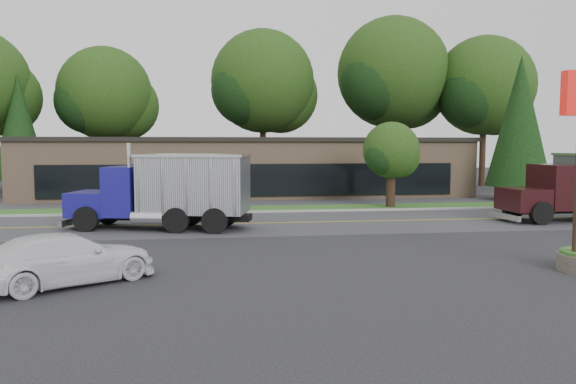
% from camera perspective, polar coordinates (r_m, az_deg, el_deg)
% --- Properties ---
extents(ground, '(140.00, 140.00, 0.00)m').
position_cam_1_polar(ground, '(18.19, -5.11, -7.24)').
color(ground, '#36363B').
rests_on(ground, ground).
extents(road, '(60.00, 8.00, 0.02)m').
position_cam_1_polar(road, '(27.05, -6.05, -3.26)').
color(road, '#4F4F53').
rests_on(road, ground).
extents(center_line, '(60.00, 0.12, 0.01)m').
position_cam_1_polar(center_line, '(27.05, -6.05, -3.26)').
color(center_line, gold).
rests_on(center_line, ground).
extents(curb, '(60.00, 0.30, 0.12)m').
position_cam_1_polar(curb, '(31.21, -6.30, -2.18)').
color(curb, '#9E9E99').
rests_on(curb, ground).
extents(grass_verge, '(60.00, 3.40, 0.03)m').
position_cam_1_polar(grass_verge, '(33.00, -6.38, -1.80)').
color(grass_verge, '#2A6522').
rests_on(grass_verge, ground).
extents(far_parking, '(60.00, 7.00, 0.02)m').
position_cam_1_polar(far_parking, '(37.97, -6.59, -0.93)').
color(far_parking, '#4F4F53').
rests_on(far_parking, ground).
extents(strip_mall, '(32.00, 12.00, 4.00)m').
position_cam_1_polar(strip_mall, '(43.90, -4.18, 2.48)').
color(strip_mall, '#A28063').
rests_on(strip_mall, ground).
extents(tree_far_b, '(8.69, 8.18, 12.39)m').
position_cam_1_polar(tree_far_b, '(52.81, -17.94, 9.07)').
color(tree_far_b, '#382619').
rests_on(tree_far_b, ground).
extents(tree_far_c, '(10.01, 9.42, 14.27)m').
position_cam_1_polar(tree_far_c, '(52.40, -2.43, 10.66)').
color(tree_far_c, '#382619').
rests_on(tree_far_c, ground).
extents(tree_far_d, '(10.90, 10.26, 15.54)m').
position_cam_1_polar(tree_far_d, '(54.01, 10.72, 11.27)').
color(tree_far_d, '#382619').
rests_on(tree_far_d, ground).
extents(tree_far_e, '(9.57, 9.01, 13.65)m').
position_cam_1_polar(tree_far_e, '(55.12, 19.39, 9.69)').
color(tree_far_e, '#382619').
rests_on(tree_far_e, ground).
extents(evergreen_left, '(4.19, 4.19, 9.52)m').
position_cam_1_polar(evergreen_left, '(50.14, -25.64, 6.01)').
color(evergreen_left, '#382619').
rests_on(evergreen_left, ground).
extents(evergreen_right, '(4.32, 4.32, 9.81)m').
position_cam_1_polar(evergreen_right, '(41.43, 22.48, 6.68)').
color(evergreen_right, '#382619').
rests_on(evergreen_right, ground).
extents(tree_verge, '(3.63, 3.41, 5.17)m').
position_cam_1_polar(tree_verge, '(34.58, 10.50, 3.91)').
color(tree_verge, '#382619').
rests_on(tree_verge, ground).
extents(dump_truck_blue, '(8.36, 4.34, 3.36)m').
position_cam_1_polar(dump_truck_blue, '(25.65, -11.87, 0.28)').
color(dump_truck_blue, black).
rests_on(dump_truck_blue, ground).
extents(rally_car, '(5.11, 4.34, 1.40)m').
position_cam_1_polar(rally_car, '(16.52, -21.60, -6.32)').
color(rally_car, silver).
rests_on(rally_car, ground).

